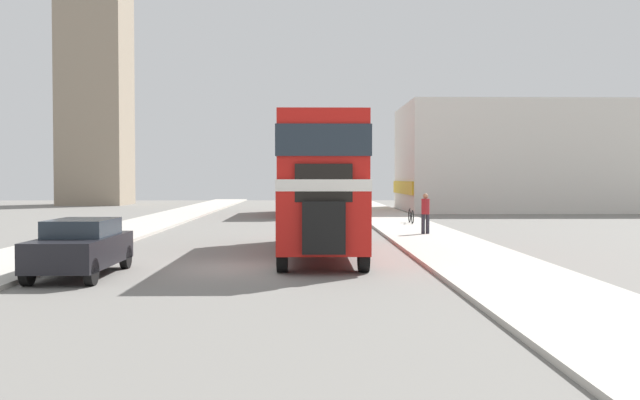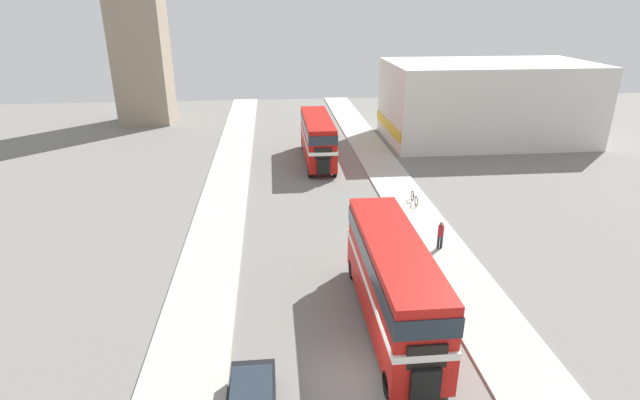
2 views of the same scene
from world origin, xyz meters
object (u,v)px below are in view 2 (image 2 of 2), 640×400
(double_decker_bus, at_px, (393,277))
(pedestrian_walking, at_px, (441,234))
(bus_distant, at_px, (317,135))
(bicycle_on_pavement, at_px, (414,198))

(double_decker_bus, bearing_deg, pedestrian_walking, 56.52)
(double_decker_bus, height_order, bus_distant, double_decker_bus)
(bus_distant, relative_size, pedestrian_walking, 6.25)
(bicycle_on_pavement, bearing_deg, pedestrian_walking, -93.45)
(bus_distant, bearing_deg, bicycle_on_pavement, -61.60)
(pedestrian_walking, bearing_deg, double_decker_bus, -123.48)
(double_decker_bus, relative_size, pedestrian_walking, 6.19)
(double_decker_bus, distance_m, bicycle_on_pavement, 15.09)
(pedestrian_walking, distance_m, bicycle_on_pavement, 7.18)
(double_decker_bus, height_order, pedestrian_walking, double_decker_bus)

